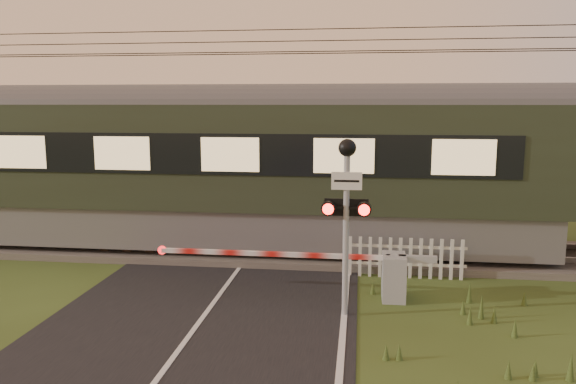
# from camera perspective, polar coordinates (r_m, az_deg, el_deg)

# --- Properties ---
(ground) EXTENTS (160.00, 160.00, 0.00)m
(ground) POSITION_cam_1_polar(r_m,az_deg,el_deg) (10.12, -11.00, -15.54)
(ground) COLOR #313F18
(ground) RESTS_ON ground
(road) EXTENTS (6.00, 140.00, 0.03)m
(road) POSITION_cam_1_polar(r_m,az_deg,el_deg) (9.91, -11.34, -16.03)
(road) COLOR black
(road) RESTS_ON ground
(track_bed) EXTENTS (140.00, 3.40, 0.39)m
(track_bed) POSITION_cam_1_polar(r_m,az_deg,el_deg) (16.04, -3.69, -5.83)
(track_bed) COLOR #47423D
(track_bed) RESTS_ON ground
(overhead_wires) EXTENTS (120.00, 0.62, 0.62)m
(overhead_wires) POSITION_cam_1_polar(r_m,az_deg,el_deg) (15.58, -3.91, 14.72)
(overhead_wires) COLOR black
(overhead_wires) RESTS_ON ground
(boom_gate) EXTENTS (6.13, 0.75, 1.00)m
(boom_gate) POSITION_cam_1_polar(r_m,az_deg,el_deg) (12.34, 9.33, -8.19)
(boom_gate) COLOR gray
(boom_gate) RESTS_ON ground
(crossing_signal) EXTENTS (0.89, 0.36, 3.51)m
(crossing_signal) POSITION_cam_1_polar(r_m,az_deg,el_deg) (10.83, 5.96, -0.40)
(crossing_signal) COLOR gray
(crossing_signal) RESTS_ON ground
(picket_fence) EXTENTS (2.88, 0.08, 0.98)m
(picket_fence) POSITION_cam_1_polar(r_m,az_deg,el_deg) (13.86, 11.83, -6.56)
(picket_fence) COLOR silver
(picket_fence) RESTS_ON ground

